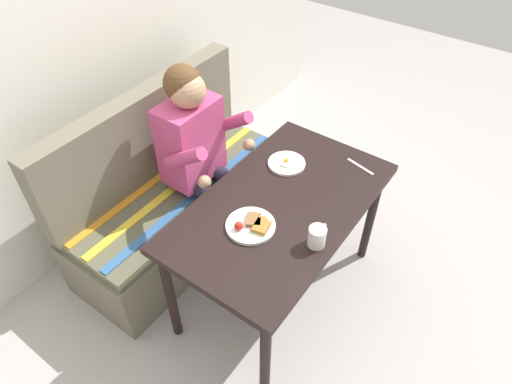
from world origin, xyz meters
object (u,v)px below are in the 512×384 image
object	(u,v)px
couch	(175,198)
fork	(360,167)
plate_breakfast	(252,225)
coffee_mug	(317,236)
person	(201,148)
plate_eggs	(287,163)
table	(280,215)

from	to	relation	value
couch	fork	size ratio (longest dim) A/B	8.47
couch	fork	distance (m)	1.14
plate_breakfast	coffee_mug	world-z (taller)	coffee_mug
person	coffee_mug	size ratio (longest dim) A/B	10.27
plate_eggs	coffee_mug	size ratio (longest dim) A/B	1.69
table	couch	world-z (taller)	couch
couch	person	xyz separation A→B (m)	(0.09, -0.17, 0.41)
couch	coffee_mug	distance (m)	1.13
coffee_mug	plate_eggs	bearing A→B (deg)	46.66
coffee_mug	fork	world-z (taller)	coffee_mug
person	plate_eggs	world-z (taller)	person
fork	person	bearing A→B (deg)	128.98
table	fork	distance (m)	0.51
person	table	bearing A→B (deg)	-98.53
person	plate_eggs	size ratio (longest dim) A/B	6.08
plate_eggs	fork	world-z (taller)	plate_eggs
couch	table	bearing A→B (deg)	-90.00
coffee_mug	table	bearing A→B (deg)	65.38
table	person	bearing A→B (deg)	81.47
plate_eggs	coffee_mug	bearing A→B (deg)	-133.34
plate_breakfast	plate_eggs	distance (m)	0.48
couch	plate_eggs	world-z (taller)	couch
plate_breakfast	coffee_mug	xyz separation A→B (m)	(0.09, -0.29, 0.04)
plate_eggs	fork	xyz separation A→B (m)	(0.21, -0.33, -0.01)
couch	plate_eggs	bearing A→B (deg)	-67.51
table	coffee_mug	world-z (taller)	coffee_mug
plate_eggs	fork	bearing A→B (deg)	-57.31
table	plate_breakfast	xyz separation A→B (m)	(-0.21, 0.02, 0.10)
plate_breakfast	coffee_mug	bearing A→B (deg)	-73.50
coffee_mug	couch	bearing A→B (deg)	83.20
person	coffee_mug	world-z (taller)	person
fork	plate_eggs	bearing A→B (deg)	135.61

